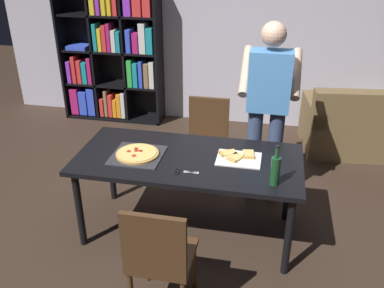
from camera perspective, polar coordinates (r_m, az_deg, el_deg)
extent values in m
plane|color=#38281E|center=(3.87, -0.46, -11.65)|extent=(12.00, 12.00, 0.00)
cube|color=#BCB7C6|center=(5.69, 5.20, 16.47)|extent=(6.40, 0.10, 2.80)
cube|color=black|center=(3.46, -0.50, -2.13)|extent=(1.86, 0.88, 0.04)
cylinder|color=black|center=(3.63, -15.10, -8.61)|extent=(0.06, 0.06, 0.71)
cylinder|color=black|center=(3.32, 13.01, -12.14)|extent=(0.06, 0.06, 0.71)
cylinder|color=black|center=(4.18, -10.94, -3.15)|extent=(0.06, 0.06, 0.71)
cylinder|color=black|center=(3.91, 13.01, -5.64)|extent=(0.06, 0.06, 0.71)
cube|color=#472D19|center=(2.97, -3.99, -14.93)|extent=(0.42, 0.42, 0.04)
cube|color=#472D19|center=(2.67, -5.26, -13.63)|extent=(0.42, 0.04, 0.45)
cylinder|color=#472D19|center=(3.22, 0.24, -16.31)|extent=(0.04, 0.04, 0.41)
cylinder|color=#472D19|center=(3.29, -6.15, -15.36)|extent=(0.04, 0.04, 0.41)
cube|color=#472D19|center=(4.33, 1.84, -0.38)|extent=(0.42, 0.42, 0.04)
cube|color=#472D19|center=(4.40, 2.32, 3.57)|extent=(0.42, 0.04, 0.45)
cylinder|color=#472D19|center=(4.31, -0.98, -3.89)|extent=(0.04, 0.04, 0.41)
cylinder|color=#472D19|center=(4.26, 3.76, -4.38)|extent=(0.04, 0.04, 0.41)
cylinder|color=#472D19|center=(4.62, -0.01, -1.67)|extent=(0.04, 0.04, 0.41)
cylinder|color=#472D19|center=(4.57, 4.42, -2.09)|extent=(0.04, 0.04, 0.41)
cube|color=brown|center=(5.62, 23.56, 1.29)|extent=(1.79, 1.04, 0.40)
cube|color=brown|center=(5.30, 16.24, 4.59)|extent=(0.26, 0.86, 0.20)
cube|color=black|center=(6.23, -17.05, 12.32)|extent=(0.03, 0.35, 1.95)
cube|color=black|center=(5.72, -4.54, 12.17)|extent=(0.03, 0.35, 1.95)
cube|color=black|center=(6.24, -10.30, 3.76)|extent=(1.40, 0.35, 0.03)
cube|color=black|center=(6.08, -10.50, 12.70)|extent=(1.40, 0.03, 1.95)
cube|color=black|center=(6.07, -10.67, 8.00)|extent=(1.34, 0.29, 0.03)
cube|color=black|center=(5.94, -11.06, 12.32)|extent=(1.34, 0.29, 0.03)
cube|color=black|center=(5.84, -11.48, 16.81)|extent=(1.34, 0.29, 0.03)
cube|color=black|center=(6.02, -13.08, 12.34)|extent=(0.03, 0.29, 1.89)
cube|color=black|center=(5.86, -8.99, 12.29)|extent=(0.03, 0.29, 1.89)
cube|color=#B21E66|center=(6.37, -15.37, 5.83)|extent=(0.11, 0.22, 0.38)
cube|color=blue|center=(6.32, -14.30, 5.62)|extent=(0.11, 0.22, 0.34)
cube|color=blue|center=(6.26, -13.26, 5.82)|extent=(0.10, 0.22, 0.40)
cube|color=red|center=(6.22, -11.87, 5.15)|extent=(0.05, 0.22, 0.26)
cube|color=olive|center=(6.17, -11.37, 5.64)|extent=(0.04, 0.22, 0.38)
cube|color=red|center=(6.16, -10.79, 5.36)|extent=(0.06, 0.22, 0.32)
cube|color=orange|center=(6.15, -10.21, 5.05)|extent=(0.05, 0.22, 0.26)
cube|color=orange|center=(6.11, -9.67, 5.38)|extent=(0.06, 0.22, 0.34)
cube|color=silver|center=(6.09, -9.11, 5.43)|extent=(0.06, 0.22, 0.37)
cube|color=purple|center=(6.25, -16.07, 9.59)|extent=(0.05, 0.22, 0.31)
cube|color=red|center=(6.20, -15.47, 9.88)|extent=(0.05, 0.22, 0.38)
cube|color=red|center=(6.18, -14.79, 9.63)|extent=(0.06, 0.22, 0.32)
cube|color=teal|center=(6.15, -14.12, 9.53)|extent=(0.07, 0.22, 0.30)
cube|color=#B21E66|center=(6.11, -13.48, 9.80)|extent=(0.05, 0.22, 0.37)
cube|color=green|center=(5.89, -8.23, 9.66)|extent=(0.06, 0.22, 0.37)
cube|color=teal|center=(5.87, -7.50, 9.46)|extent=(0.06, 0.22, 0.33)
cube|color=blue|center=(5.84, -6.78, 9.56)|extent=(0.05, 0.22, 0.36)
cube|color=olive|center=(5.82, -6.03, 9.39)|extent=(0.06, 0.22, 0.33)
cube|color=silver|center=(5.80, -5.30, 9.49)|extent=(0.07, 0.22, 0.36)
cube|color=blue|center=(6.09, -15.16, 12.66)|extent=(0.28, 0.25, 0.05)
cube|color=teal|center=(5.94, -12.78, 14.09)|extent=(0.05, 0.22, 0.36)
cube|color=yellow|center=(5.92, -12.17, 13.83)|extent=(0.05, 0.22, 0.30)
cube|color=red|center=(5.89, -11.60, 14.04)|extent=(0.06, 0.22, 0.34)
cube|color=#B21E66|center=(5.86, -11.01, 14.16)|extent=(0.04, 0.22, 0.37)
cube|color=silver|center=(5.85, -10.37, 13.76)|extent=(0.06, 0.22, 0.29)
cube|color=teal|center=(5.83, -9.75, 13.67)|extent=(0.05, 0.22, 0.27)
cube|color=blue|center=(5.77, -8.43, 13.83)|extent=(0.06, 0.22, 0.30)
cube|color=#B21E66|center=(5.75, -7.48, 13.61)|extent=(0.08, 0.22, 0.26)
cube|color=silver|center=(5.70, -6.57, 14.21)|extent=(0.09, 0.22, 0.39)
cube|color=teal|center=(5.68, -5.59, 13.93)|extent=(0.09, 0.22, 0.33)
cube|color=yellow|center=(5.86, -13.20, 18.56)|extent=(0.06, 0.22, 0.35)
cube|color=purple|center=(5.83, -12.43, 18.20)|extent=(0.05, 0.22, 0.27)
cube|color=yellow|center=(5.80, -11.71, 18.38)|extent=(0.05, 0.22, 0.30)
cube|color=red|center=(5.74, -10.21, 18.50)|extent=(0.05, 0.22, 0.32)
cube|color=purple|center=(5.68, -8.62, 18.79)|extent=(0.09, 0.22, 0.37)
cube|color=red|center=(5.64, -7.29, 18.47)|extent=(0.11, 0.22, 0.30)
cube|color=red|center=(5.60, -5.97, 18.45)|extent=(0.10, 0.22, 0.30)
cylinder|color=#38476B|center=(4.13, 11.08, -1.63)|extent=(0.14, 0.14, 0.95)
cylinder|color=#38476B|center=(4.13, 8.32, -1.38)|extent=(0.14, 0.14, 0.95)
cube|color=#4C8CD1|center=(3.84, 10.56, 8.42)|extent=(0.38, 0.22, 0.55)
sphere|color=#E0B293|center=(3.73, 11.10, 14.48)|extent=(0.22, 0.22, 0.22)
cylinder|color=#E0B293|center=(4.00, 14.01, 9.26)|extent=(0.09, 0.50, 0.39)
cylinder|color=#E0B293|center=(4.01, 7.36, 9.86)|extent=(0.09, 0.50, 0.39)
cube|color=#2D2D33|center=(3.50, -7.44, -1.54)|extent=(0.42, 0.42, 0.01)
cylinder|color=tan|center=(3.50, -7.46, -1.33)|extent=(0.36, 0.36, 0.02)
cylinder|color=#EACC6B|center=(3.49, -7.47, -1.16)|extent=(0.32, 0.32, 0.01)
cylinder|color=#B22819|center=(3.51, -7.59, -0.89)|extent=(0.04, 0.04, 0.00)
cylinder|color=#B22819|center=(3.51, -8.62, -0.98)|extent=(0.04, 0.04, 0.00)
cylinder|color=#B22819|center=(3.50, -7.02, -0.92)|extent=(0.04, 0.04, 0.00)
cylinder|color=#B22819|center=(3.43, -7.92, -1.59)|extent=(0.04, 0.04, 0.00)
cylinder|color=#B22819|center=(3.54, -7.63, -0.64)|extent=(0.04, 0.04, 0.00)
cube|color=white|center=(3.44, 6.39, -2.04)|extent=(0.36, 0.28, 0.01)
cube|color=#EACC6B|center=(3.49, 7.71, -1.40)|extent=(0.11, 0.15, 0.02)
cube|color=tan|center=(3.44, 7.78, -1.84)|extent=(0.09, 0.04, 0.02)
cube|color=#EACC6B|center=(3.49, 4.92, -1.24)|extent=(0.17, 0.15, 0.02)
cube|color=tan|center=(3.47, 4.00, -1.34)|extent=(0.06, 0.09, 0.02)
cube|color=#EACC6B|center=(3.43, 5.96, -1.85)|extent=(0.14, 0.17, 0.02)
cube|color=tan|center=(3.38, 5.40, -2.20)|extent=(0.09, 0.06, 0.02)
cylinder|color=#194723|center=(3.10, 11.27, -3.64)|extent=(0.07, 0.07, 0.22)
cylinder|color=#194723|center=(3.03, 11.52, -1.18)|extent=(0.03, 0.03, 0.08)
cylinder|color=black|center=(3.01, 11.60, -0.37)|extent=(0.03, 0.03, 0.02)
cube|color=silver|center=(3.23, -0.10, -3.89)|extent=(0.12, 0.03, 0.01)
cube|color=silver|center=(3.23, -0.10, -3.89)|extent=(0.12, 0.02, 0.01)
torus|color=black|center=(3.26, -1.94, -3.54)|extent=(0.05, 0.05, 0.01)
torus|color=black|center=(3.23, -2.08, -3.90)|extent=(0.05, 0.05, 0.01)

